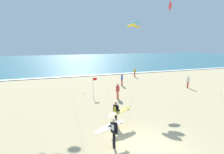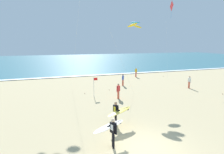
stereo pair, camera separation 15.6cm
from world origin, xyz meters
TOP-DOWN VIEW (x-y plane):
  - ground_plane at (0.00, 0.00)m, footprint 160.00×160.00m
  - ocean_water at (0.00, 52.79)m, footprint 160.00×60.00m
  - shoreline_foam at (0.00, 23.09)m, footprint 160.00×0.97m
  - surfer_lead at (-0.50, 3.09)m, footprint 2.11×1.34m
  - surfer_trailing at (-1.69, 0.81)m, footprint 2.19×1.36m
  - kite_diamond_scarlet_high at (12.68, 16.20)m, footprint 0.89×2.85m
  - kite_arc_cobalt_low at (4.05, 10.38)m, footprint 3.50×3.35m
  - bystander_white_top at (11.84, 10.35)m, footprint 0.22×0.50m
  - bystander_yellow_top at (8.74, 19.56)m, footprint 0.27×0.48m
  - bystander_blue_top at (4.31, 14.34)m, footprint 0.33×0.42m
  - bystander_red_top at (1.72, 9.01)m, footprint 0.46×0.30m
  - lifeguard_flag at (-0.47, 10.62)m, footprint 0.45×0.05m

SIDE VIEW (x-z plane):
  - ground_plane at x=0.00m, z-range 0.00..0.00m
  - ocean_water at x=0.00m, z-range 0.00..0.08m
  - shoreline_foam at x=0.00m, z-range 0.08..0.09m
  - bystander_white_top at x=11.84m, z-range 0.02..1.61m
  - bystander_yellow_top at x=8.74m, z-range 0.02..1.61m
  - bystander_blue_top at x=4.31m, z-range 0.02..1.61m
  - bystander_red_top at x=1.72m, z-range 0.02..1.61m
  - surfer_trailing at x=-1.69m, z-range 0.19..1.90m
  - surfer_lead at x=-0.50m, z-range 0.19..1.90m
  - lifeguard_flag at x=-0.47m, z-range 0.22..2.32m
  - kite_arc_cobalt_low at x=4.05m, z-range 3.65..11.61m
  - kite_diamond_scarlet_high at x=12.68m, z-range 4.90..16.80m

